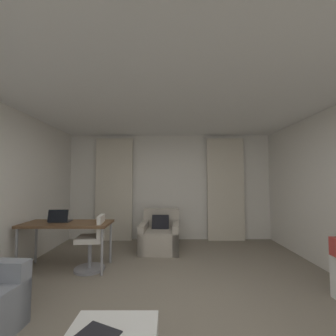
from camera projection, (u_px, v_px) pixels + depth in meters
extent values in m
plane|color=gray|center=(171.00, 312.00, 2.41)|extent=(12.00, 12.00, 0.00)
cube|color=silver|center=(169.00, 187.00, 5.51)|extent=(5.12, 0.06, 2.60)
cube|color=white|center=(171.00, 80.00, 2.56)|extent=(5.12, 6.12, 0.06)
cube|color=beige|center=(113.00, 189.00, 5.37)|extent=(0.90, 0.06, 2.50)
cube|color=beige|center=(225.00, 189.00, 5.38)|extent=(0.90, 0.06, 2.50)
cube|color=#B2A899|center=(159.00, 240.00, 4.55)|extent=(0.83, 0.89, 0.43)
cube|color=#B2A899|center=(160.00, 217.00, 4.93)|extent=(0.80, 0.18, 0.39)
cube|color=#B2A899|center=(175.00, 237.00, 4.54)|extent=(0.17, 0.85, 0.57)
cube|color=#B2A899|center=(143.00, 236.00, 4.57)|extent=(0.17, 0.85, 0.57)
cube|color=black|center=(159.00, 224.00, 4.70)|extent=(0.37, 0.22, 0.37)
cube|color=brown|center=(66.00, 224.00, 3.64)|extent=(1.42, 0.61, 0.04)
cylinder|color=#99999E|center=(35.00, 242.00, 3.87)|extent=(0.04, 0.04, 0.71)
cylinder|color=#99999E|center=(110.00, 242.00, 3.87)|extent=(0.04, 0.04, 0.71)
cylinder|color=#99999E|center=(15.00, 252.00, 3.36)|extent=(0.04, 0.04, 0.71)
cylinder|color=#99999E|center=(101.00, 252.00, 3.36)|extent=(0.04, 0.04, 0.71)
cylinder|color=gray|center=(89.00, 256.00, 3.55)|extent=(0.06, 0.06, 0.46)
cylinder|color=gray|center=(88.00, 269.00, 3.54)|extent=(0.48, 0.48, 0.04)
cube|color=silver|center=(89.00, 239.00, 3.57)|extent=(0.43, 0.43, 0.08)
cube|color=silver|center=(100.00, 226.00, 3.60)|extent=(0.09, 0.36, 0.34)
cube|color=#2D2D33|center=(59.00, 221.00, 3.71)|extent=(0.33, 0.24, 0.02)
cube|color=black|center=(57.00, 216.00, 3.60)|extent=(0.32, 0.07, 0.20)
cube|color=black|center=(97.00, 335.00, 1.53)|extent=(0.34, 0.30, 0.01)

